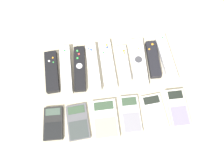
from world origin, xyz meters
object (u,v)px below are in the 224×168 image
at_px(remote_1, 66,69).
at_px(remote_8, 166,57).
at_px(remote_3, 93,66).
at_px(remote_7, 153,59).
at_px(remote_0, 52,72).
at_px(remote_4, 107,63).
at_px(calculator_2, 105,119).
at_px(remote_2, 80,68).
at_px(calculator_0, 53,123).
at_px(remote_5, 123,63).
at_px(calculator_5, 177,108).
at_px(calculator_4, 154,112).
at_px(calculator_1, 78,122).
at_px(calculator_3, 131,114).
at_px(remote_6, 138,62).

distance_m(remote_1, remote_8, 0.41).
height_order(remote_3, remote_7, remote_3).
distance_m(remote_3, remote_7, 0.24).
distance_m(remote_0, remote_4, 0.22).
relative_size(remote_1, calculator_2, 1.45).
relative_size(remote_2, remote_8, 0.92).
height_order(remote_1, calculator_0, remote_1).
bearing_deg(remote_5, remote_1, 179.82).
height_order(remote_3, calculator_2, remote_3).
relative_size(remote_3, remote_7, 1.28).
distance_m(remote_5, calculator_5, 0.27).
distance_m(remote_3, calculator_4, 0.30).
relative_size(remote_0, calculator_5, 1.24).
relative_size(calculator_2, calculator_4, 1.03).
height_order(calculator_1, calculator_3, calculator_3).
xyz_separation_m(remote_7, calculator_4, (-0.04, -0.21, -0.01)).
distance_m(remote_8, calculator_3, 0.28).
relative_size(remote_7, remote_8, 0.75).
bearing_deg(remote_3, remote_1, 178.31).
height_order(remote_0, remote_3, same).
bearing_deg(remote_8, remote_2, 177.18).
relative_size(remote_5, calculator_5, 1.11).
xyz_separation_m(remote_0, calculator_5, (0.46, -0.20, -0.00)).
bearing_deg(remote_4, remote_8, -2.24).
bearing_deg(remote_2, calculator_2, -67.46).
relative_size(remote_2, remote_4, 0.89).
bearing_deg(remote_6, calculator_4, -79.96).
bearing_deg(remote_4, remote_2, -176.30).
bearing_deg(remote_4, remote_3, -172.51).
distance_m(calculator_3, calculator_4, 0.09).
bearing_deg(calculator_4, remote_3, 130.49).
bearing_deg(calculator_3, remote_1, 138.31).
xyz_separation_m(calculator_0, calculator_3, (0.28, -0.00, 0.00)).
height_order(calculator_1, calculator_4, calculator_4).
relative_size(remote_8, calculator_1, 1.59).
relative_size(remote_5, calculator_1, 1.18).
distance_m(remote_7, calculator_3, 0.24).
distance_m(remote_4, remote_6, 0.13).
height_order(remote_4, remote_6, remote_6).
bearing_deg(remote_7, remote_0, -177.03).
xyz_separation_m(remote_0, calculator_4, (0.37, -0.21, -0.01)).
relative_size(remote_7, calculator_3, 1.15).
height_order(remote_7, calculator_4, remote_7).
xyz_separation_m(calculator_0, calculator_2, (0.19, -0.01, 0.00)).
relative_size(remote_4, remote_8, 1.02).
relative_size(remote_5, remote_6, 0.75).
distance_m(calculator_0, calculator_3, 0.28).
relative_size(remote_8, calculator_5, 1.50).
distance_m(remote_3, remote_6, 0.18).
relative_size(remote_7, calculator_2, 1.13).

